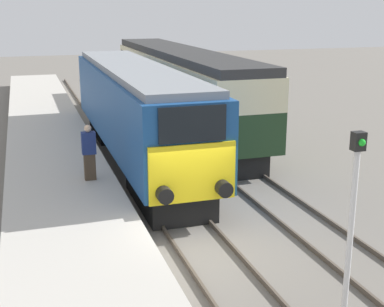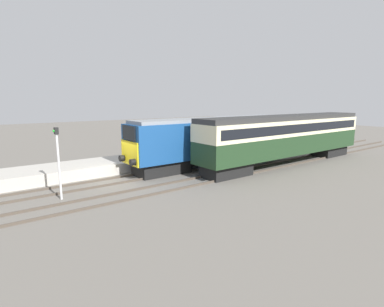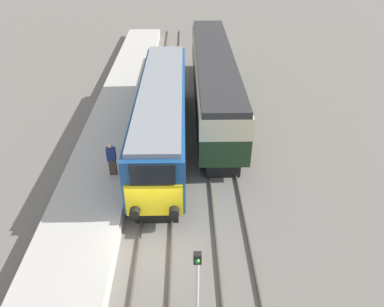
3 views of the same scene
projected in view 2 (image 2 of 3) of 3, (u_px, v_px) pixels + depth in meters
name	position (u px, v px, depth m)	size (l,w,h in m)	color
ground_plane	(117.00, 181.00, 20.14)	(120.00, 120.00, 0.00)	slate
platform_left	(185.00, 155.00, 27.40)	(3.50, 50.00, 0.80)	#B7B2A8
rails_near_track	(179.00, 170.00, 23.08)	(1.51, 60.00, 0.14)	#4C4238
rails_far_track	(207.00, 179.00, 20.41)	(1.50, 60.00, 0.14)	#4C4238
locomotive	(214.00, 139.00, 24.79)	(2.70, 15.53, 3.97)	black
passenger_carriage	(287.00, 135.00, 25.14)	(2.75, 18.23, 4.14)	black
person_on_platform	(156.00, 146.00, 24.30)	(0.44, 0.26, 1.81)	#473828
signal_post	(58.00, 157.00, 16.04)	(0.24, 0.28, 3.96)	silver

